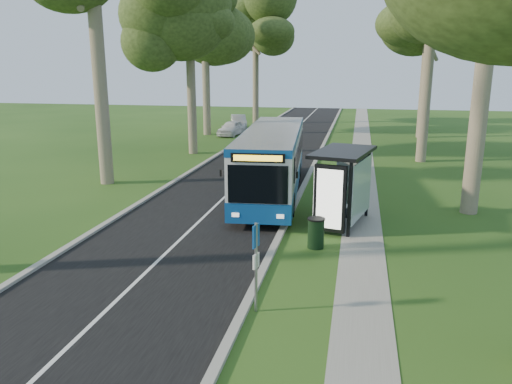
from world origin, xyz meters
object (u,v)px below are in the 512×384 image
Objects in this scene: bus_shelter at (346,175)px; car_silver at (239,122)px; bus_stop_sign at (256,257)px; litter_bin at (316,233)px; car_white at (231,128)px; bus at (272,161)px.

bus_shelter is 0.94× the size of car_silver.
car_silver is at bearing 118.82° from bus_stop_sign.
litter_bin is at bearing -96.51° from bus_shelter.
bus_stop_sign is 0.61× the size of car_white.
bus_stop_sign reaches higher than litter_bin.
bus is 21.70m from car_white.
litter_bin is 0.27× the size of car_white.
car_silver is at bearing 104.87° from car_white.
car_white is (-7.29, 20.42, -0.99)m from bus.
car_silver is (-10.70, 32.91, 0.13)m from litter_bin.
litter_bin is at bearing -61.86° from car_white.
litter_bin is 0.26× the size of car_silver.
bus_shelter reaches higher than litter_bin.
bus is 7.68m from litter_bin.
bus_shelter is 3.56× the size of litter_bin.
bus is 11.38× the size of litter_bin.
bus_shelter is at bearing -58.35° from car_white.
litter_bin is at bearing -89.80° from car_silver.
bus is 12.15m from bus_stop_sign.
bus_stop_sign is 0.59× the size of car_silver.
bus is 5.91m from bus_shelter.
litter_bin is 29.27m from car_white.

